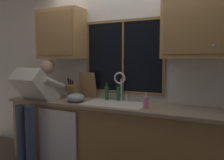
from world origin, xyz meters
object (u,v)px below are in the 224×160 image
mixing_bowl (76,98)px  bottle_green_glass (119,93)px  soap_dispenser (146,102)px  cutting_board (88,85)px  person_standing (35,99)px  knife_block (73,91)px  bottle_tall_clear (107,93)px

mixing_bowl → bottle_green_glass: size_ratio=0.97×
soap_dispenser → bottle_green_glass: 0.58m
cutting_board → person_standing: bearing=-139.2°
person_standing → knife_block: (0.37, 0.39, 0.09)m
soap_dispenser → bottle_tall_clear: size_ratio=0.74×
person_standing → mixing_bowl: person_standing is taller
person_standing → cutting_board: size_ratio=3.83×
bottle_tall_clear → mixing_bowl: bearing=-136.0°
bottle_green_glass → knife_block: bearing=-172.3°
knife_block → soap_dispenser: bearing=-10.6°
knife_block → bottle_green_glass: (0.70, 0.09, -0.00)m
knife_block → cutting_board: cutting_board is taller
cutting_board → soap_dispenser: (0.98, -0.32, -0.12)m
cutting_board → bottle_green_glass: (0.50, -0.00, -0.09)m
person_standing → bottle_green_glass: person_standing is taller
soap_dispenser → bottle_green_glass: bottle_green_glass is taller
bottle_green_glass → soap_dispenser: bearing=-33.2°
person_standing → cutting_board: person_standing is taller
person_standing → bottle_tall_clear: 1.01m
cutting_board → bottle_green_glass: bearing=-0.4°
soap_dispenser → bottle_tall_clear: bottle_tall_clear is taller
person_standing → soap_dispenser: person_standing is taller
person_standing → bottle_green_glass: (1.06, 0.49, 0.09)m
mixing_bowl → bottle_tall_clear: (0.32, 0.30, 0.05)m
knife_block → mixing_bowl: (0.20, -0.22, -0.05)m
person_standing → cutting_board: bearing=40.8°
bottle_green_glass → bottle_tall_clear: bottle_green_glass is taller
cutting_board → bottle_green_glass: size_ratio=1.53×
mixing_bowl → bottle_tall_clear: bottle_tall_clear is taller
person_standing → knife_block: 0.54m
person_standing → mixing_bowl: bearing=16.3°
cutting_board → mixing_bowl: bearing=-89.5°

